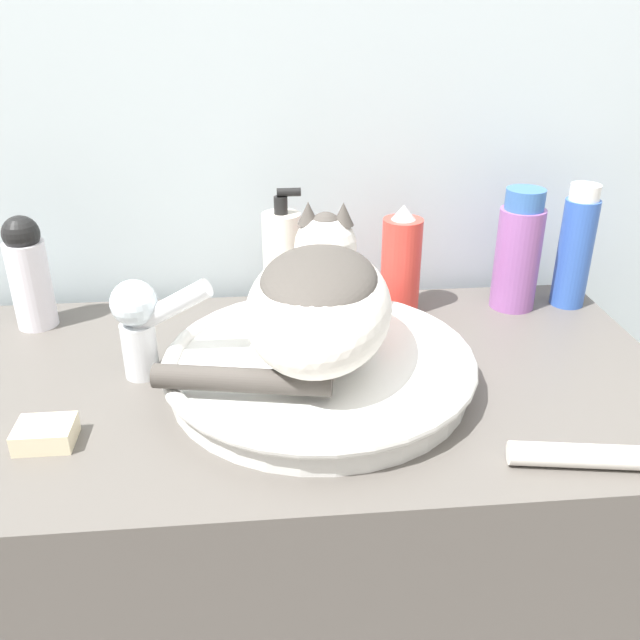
% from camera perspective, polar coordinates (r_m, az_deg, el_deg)
% --- Properties ---
extents(wall_back, '(8.00, 0.05, 2.40)m').
position_cam_1_polar(wall_back, '(1.07, -3.86, 19.71)').
color(wall_back, silver).
rests_on(wall_back, ground_plane).
extents(vanity_counter, '(0.99, 0.52, 0.87)m').
position_cam_1_polar(vanity_counter, '(1.16, -2.08, -23.61)').
color(vanity_counter, '#56514C').
rests_on(vanity_counter, ground_plane).
extents(sink_basin, '(0.39, 0.39, 0.04)m').
position_cam_1_polar(sink_basin, '(0.85, -0.08, -3.95)').
color(sink_basin, silver).
rests_on(sink_basin, vanity_counter).
extents(cat, '(0.30, 0.30, 0.16)m').
position_cam_1_polar(cat, '(0.81, -0.14, 1.93)').
color(cat, silver).
rests_on(cat, sink_basin).
extents(faucet, '(0.13, 0.06, 0.14)m').
position_cam_1_polar(faucet, '(0.87, -14.77, -0.02)').
color(faucet, silver).
rests_on(faucet, vanity_counter).
extents(soap_pump_bottle, '(0.06, 0.06, 0.20)m').
position_cam_1_polar(soap_pump_bottle, '(1.00, -3.16, 4.71)').
color(soap_pump_bottle, silver).
rests_on(soap_pump_bottle, vanity_counter).
extents(lotion_bottle_white, '(0.06, 0.06, 0.17)m').
position_cam_1_polar(lotion_bottle_white, '(1.06, -23.33, 3.68)').
color(lotion_bottle_white, silver).
rests_on(lotion_bottle_white, vanity_counter).
extents(mouthwash_bottle, '(0.07, 0.07, 0.19)m').
position_cam_1_polar(mouthwash_bottle, '(1.07, 16.34, 5.52)').
color(mouthwash_bottle, '#93569E').
rests_on(mouthwash_bottle, vanity_counter).
extents(spray_bottle_trigger, '(0.06, 0.06, 0.17)m').
position_cam_1_polar(spray_bottle_trigger, '(1.03, 6.83, 4.75)').
color(spray_bottle_trigger, '#DB3D33').
rests_on(spray_bottle_trigger, vanity_counter).
extents(shampoo_bottle_tall, '(0.05, 0.05, 0.19)m').
position_cam_1_polar(shampoo_bottle_tall, '(1.11, 20.71, 5.68)').
color(shampoo_bottle_tall, '#335BB7').
rests_on(shampoo_bottle_tall, vanity_counter).
extents(cream_tube, '(0.17, 0.05, 0.03)m').
position_cam_1_polar(cream_tube, '(0.77, 21.94, -10.59)').
color(cream_tube, silver).
rests_on(cream_tube, vanity_counter).
extents(soap_bar, '(0.06, 0.05, 0.02)m').
position_cam_1_polar(soap_bar, '(0.80, -22.12, -8.89)').
color(soap_bar, beige).
rests_on(soap_bar, vanity_counter).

